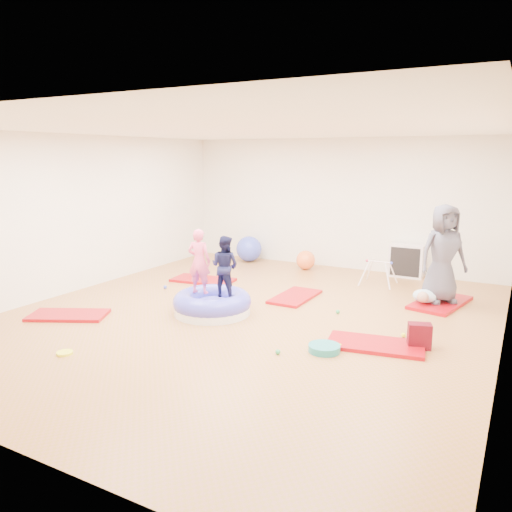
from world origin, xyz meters
The scene contains 19 objects.
room centered at (0.00, 0.00, 1.40)m, with size 7.01×8.01×2.81m.
gym_mat_front_left centered at (-2.41, -1.30, 0.02)m, with size 1.15×0.58×0.05m, color #AF0015.
gym_mat_mid_left centered at (-1.85, 1.52, 0.02)m, with size 1.20×0.60×0.05m, color #AF0015.
gym_mat_center_back centered at (0.23, 1.30, 0.02)m, with size 1.13×0.57×0.05m, color #AF0015.
gym_mat_right centered at (2.06, -0.25, 0.03)m, with size 1.22×0.61×0.05m, color #AF0015.
gym_mat_rear_right centered at (2.50, 2.12, 0.03)m, with size 1.30×0.65×0.05m, color #AF0015.
inflatable_cushion centered at (-0.56, -0.10, 0.15)m, with size 1.23×1.23×0.39m.
child_pink centered at (-0.78, -0.11, 0.86)m, with size 0.37×0.24×1.02m, color #FF557F.
child_navy centered at (-0.33, -0.08, 0.83)m, with size 0.46×0.36×0.94m, color #131437.
adult_caregiver centered at (2.49, 2.09, 0.86)m, with size 0.79×0.51×1.61m, color #494754.
infant centered at (2.28, 1.86, 0.17)m, with size 0.39×0.39×0.23m.
ball_pit_balls centered at (0.24, 0.23, 0.03)m, with size 4.51×2.25×0.06m.
exercise_ball_blue centered at (-1.98, 3.59, 0.30)m, with size 0.59×0.59×0.59m, color blue.
exercise_ball_orange centered at (-0.49, 3.45, 0.21)m, with size 0.41×0.41×0.41m, color orange.
infant_play_gym centered at (1.26, 2.83, 0.32)m, with size 0.62×0.59×0.48m.
cube_shelf centered at (1.57, 3.79, 0.34)m, with size 0.67×0.33×0.67m.
balance_disc centered at (1.54, -0.73, 0.04)m, with size 0.40×0.40×0.09m, color teal.
backpack centered at (2.56, -0.04, 0.17)m, with size 0.29×0.18×0.33m, color maroon.
yellow_toy centered at (-1.27, -2.35, 0.02)m, with size 0.20×0.20×0.03m, color #F8FF1F.
Camera 1 is at (3.62, -6.34, 2.43)m, focal length 35.00 mm.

